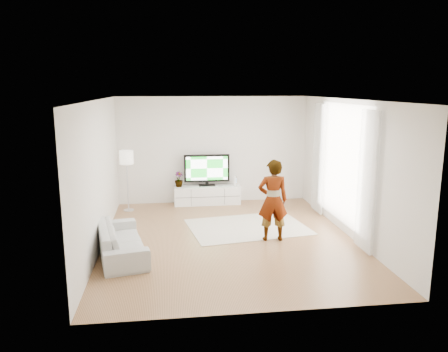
{
  "coord_description": "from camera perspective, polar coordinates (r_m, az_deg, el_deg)",
  "views": [
    {
      "loc": [
        -1.18,
        -8.38,
        3.04
      ],
      "look_at": [
        -0.05,
        0.4,
        1.23
      ],
      "focal_mm": 35.0,
      "sensor_mm": 36.0,
      "label": 1
    }
  ],
  "objects": [
    {
      "name": "wall_left",
      "position": [
        8.64,
        -16.01,
        0.17
      ],
      "size": [
        0.02,
        6.0,
        2.8
      ],
      "primitive_type": "cube",
      "color": "silver",
      "rests_on": "floor"
    },
    {
      "name": "potted_plant",
      "position": [
        11.39,
        -5.92,
        -0.43
      ],
      "size": [
        0.29,
        0.29,
        0.39
      ],
      "primitive_type": "imported",
      "rotation": [
        0.0,
        0.0,
        0.4
      ],
      "color": "#3F7238",
      "rests_on": "media_console"
    },
    {
      "name": "rug",
      "position": [
        9.71,
        3.1,
        -6.65
      ],
      "size": [
        2.76,
        2.17,
        0.01
      ],
      "primitive_type": "cube",
      "rotation": [
        0.0,
        0.0,
        0.15
      ],
      "color": "beige",
      "rests_on": "floor"
    },
    {
      "name": "curtain_far",
      "position": [
        10.73,
        12.23,
        2.25
      ],
      "size": [
        0.04,
        0.7,
        2.6
      ],
      "primitive_type": "cube",
      "color": "white",
      "rests_on": "floor"
    },
    {
      "name": "player",
      "position": [
        8.72,
        6.4,
        -3.16
      ],
      "size": [
        0.62,
        0.42,
        1.64
      ],
      "primitive_type": "imported",
      "rotation": [
        0.0,
        0.0,
        3.09
      ],
      "color": "#334772",
      "rests_on": "rug"
    },
    {
      "name": "television",
      "position": [
        11.41,
        -2.25,
        0.94
      ],
      "size": [
        1.19,
        0.23,
        0.83
      ],
      "color": "black",
      "rests_on": "media_console"
    },
    {
      "name": "curtain_near",
      "position": [
        8.37,
        18.13,
        -0.66
      ],
      "size": [
        0.04,
        0.7,
        2.6
      ],
      "primitive_type": "cube",
      "color": "white",
      "rests_on": "floor"
    },
    {
      "name": "wall_front",
      "position": [
        5.74,
        4.81,
        -5.07
      ],
      "size": [
        5.0,
        0.02,
        2.8
      ],
      "primitive_type": "cube",
      "color": "silver",
      "rests_on": "floor"
    },
    {
      "name": "ceiling",
      "position": [
        8.46,
        0.66,
        9.95
      ],
      "size": [
        6.0,
        6.0,
        0.0
      ],
      "primitive_type": "plane",
      "color": "white",
      "rests_on": "wall_back"
    },
    {
      "name": "media_console",
      "position": [
        11.53,
        -2.22,
        -2.47
      ],
      "size": [
        1.73,
        0.49,
        0.49
      ],
      "color": "white",
      "rests_on": "floor"
    },
    {
      "name": "window",
      "position": [
        9.55,
        15.29,
        1.58
      ],
      "size": [
        0.01,
        2.6,
        2.5
      ],
      "primitive_type": "cube",
      "color": "white",
      "rests_on": "wall_right"
    },
    {
      "name": "floor_lamp",
      "position": [
        10.95,
        -12.61,
        2.06
      ],
      "size": [
        0.34,
        0.34,
        1.51
      ],
      "color": "silver",
      "rests_on": "floor"
    },
    {
      "name": "sofa",
      "position": [
        8.29,
        -13.29,
        -8.16
      ],
      "size": [
        1.14,
        2.07,
        0.57
      ],
      "primitive_type": "imported",
      "rotation": [
        0.0,
        0.0,
        1.77
      ],
      "color": "#B9B9B4",
      "rests_on": "floor"
    },
    {
      "name": "wall_right",
      "position": [
        9.29,
        16.09,
        0.95
      ],
      "size": [
        0.02,
        6.0,
        2.8
      ],
      "primitive_type": "cube",
      "color": "silver",
      "rests_on": "floor"
    },
    {
      "name": "game_console",
      "position": [
        11.54,
        1.52,
        -0.6
      ],
      "size": [
        0.1,
        0.18,
        0.24
      ],
      "rotation": [
        0.0,
        0.0,
        -0.26
      ],
      "color": "white",
      "rests_on": "media_console"
    },
    {
      "name": "floor",
      "position": [
        8.99,
        0.62,
        -8.19
      ],
      "size": [
        6.0,
        6.0,
        0.0
      ],
      "primitive_type": "plane",
      "color": "#A8784C",
      "rests_on": "ground"
    },
    {
      "name": "wall_back",
      "position": [
        11.55,
        -1.42,
        3.41
      ],
      "size": [
        5.0,
        0.02,
        2.8
      ],
      "primitive_type": "cube",
      "color": "silver",
      "rests_on": "floor"
    }
  ]
}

